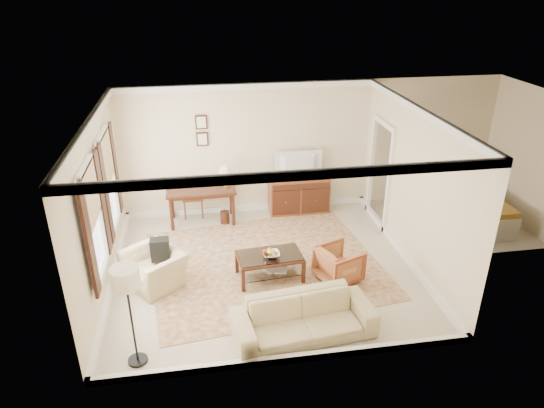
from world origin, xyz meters
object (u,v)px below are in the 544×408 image
object	(u,v)px
writing_desk	(201,193)
coffee_table	(270,260)
sideboard	(299,195)
sofa	(304,312)
club_armchair	(154,263)
tv	(300,157)
striped_armchair	(339,263)

from	to	relation	value
writing_desk	coffee_table	bearing A→B (deg)	-65.07
sideboard	coffee_table	size ratio (longest dim) A/B	1.12
sideboard	sofa	size ratio (longest dim) A/B	0.63
coffee_table	club_armchair	world-z (taller)	club_armchair
tv	coffee_table	xyz separation A→B (m)	(-1.07, -2.54, -0.95)
striped_armchair	club_armchair	distance (m)	3.22
coffee_table	club_armchair	distance (m)	2.01
sofa	striped_armchair	bearing A→B (deg)	48.36
sideboard	striped_armchair	size ratio (longest dim) A/B	1.90
sideboard	tv	distance (m)	0.91
coffee_table	sofa	size ratio (longest dim) A/B	0.56
writing_desk	striped_armchair	distance (m)	3.51
coffee_table	writing_desk	bearing A→B (deg)	114.93
writing_desk	striped_armchair	xyz separation A→B (m)	(2.30, -2.63, -0.34)
writing_desk	coffee_table	size ratio (longest dim) A/B	1.23
striped_armchair	writing_desk	bearing A→B (deg)	19.99
coffee_table	striped_armchair	bearing A→B (deg)	-11.65
coffee_table	striped_armchair	world-z (taller)	striped_armchair
club_armchair	sofa	bearing A→B (deg)	15.43
writing_desk	striped_armchair	bearing A→B (deg)	-48.80
sideboard	tv	xyz separation A→B (m)	(0.00, -0.02, 0.91)
coffee_table	sofa	bearing A→B (deg)	-80.34
sofa	tv	bearing A→B (deg)	72.26
tv	coffee_table	bearing A→B (deg)	67.26
club_armchair	tv	bearing A→B (deg)	90.58
sideboard	coffee_table	xyz separation A→B (m)	(-1.07, -2.56, -0.04)
tv	sofa	size ratio (longest dim) A/B	0.48
coffee_table	sofa	xyz separation A→B (m)	(0.27, -1.58, 0.04)
writing_desk	sideboard	distance (m)	2.20
club_armchair	sofa	distance (m)	2.85
writing_desk	club_armchair	xyz separation A→B (m)	(-0.90, -2.24, -0.26)
tv	club_armchair	size ratio (longest dim) A/B	1.03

